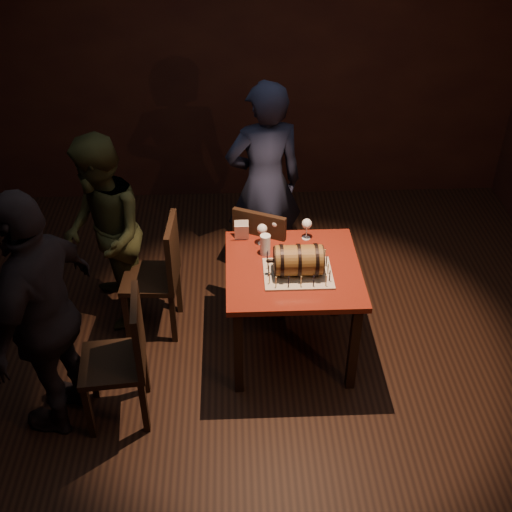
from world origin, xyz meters
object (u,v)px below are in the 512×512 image
Objects in this scene: barrel_cake at (298,260)px; person_left_rear at (104,234)px; pint_of_ale at (265,245)px; chair_left_front at (125,354)px; person_left_front at (45,316)px; wine_glass_right at (307,225)px; pub_table at (293,280)px; chair_left_rear at (161,271)px; wine_glass_mid at (276,224)px; chair_back at (264,253)px; wine_glass_left at (262,230)px; person_back at (264,185)px.

barrel_cake is 1.46m from person_left_rear.
pint_of_ale is 0.16× the size of chair_left_front.
person_left_front is (-1.33, -0.70, 0.02)m from pint_of_ale.
pub_table is at bearing -109.99° from wine_glass_right.
chair_left_front is at bearing -153.27° from pub_table.
person_left_front reaches higher than chair_left_rear.
wine_glass_mid is 0.38m from chair_back.
pint_of_ale is at bearing -82.81° from wine_glass_left.
wine_glass_left is 0.32m from wine_glass_right.
barrel_cake is 0.32m from pint_of_ale.
person_back is 1.13× the size of person_left_rear.
chair_left_rear reaches higher than pub_table.
chair_left_front is (-0.90, -0.71, -0.30)m from pint_of_ale.
person_back is at bearing 58.05° from chair_left_front.
wine_glass_mid is 1.07× the size of pint_of_ale.
pint_of_ale is at bearing 75.28° from person_back.
chair_left_rear is 0.62× the size of person_left_rear.
person_back is 1.29m from person_left_rear.
barrel_cake is 0.46m from wine_glass_mid.
chair_left_front reaches higher than wine_glass_mid.
person_left_front is (-1.34, -1.03, 0.32)m from chair_back.
chair_back is 0.55× the size of person_back.
wine_glass_left is at bearing -142.92° from wine_glass_mid.
person_left_front reaches higher than chair_left_front.
wine_glass_mid is at bearing 104.62° from pub_table.
pint_of_ale is (0.02, -0.12, -0.05)m from wine_glass_left.
chair_left_front is (-0.15, -0.84, 0.00)m from chair_left_rear.
pint_of_ale is 0.16× the size of chair_back.
chair_back is 0.56× the size of person_left_front.
person_back is (0.05, 0.68, -0.02)m from wine_glass_left.
pint_of_ale is 0.45m from chair_back.
person_left_front is (-1.51, -0.54, 0.20)m from pub_table.
chair_back is (-0.29, 0.15, -0.35)m from wine_glass_right.
wine_glass_right is 0.68m from person_back.
barrel_cake reaches higher than pub_table.
wine_glass_mid and wine_glass_right have the same top height.
wine_glass_left is 0.17× the size of chair_back.
person_back reaches higher than chair_left_rear.
person_back is at bearing 85.64° from wine_glass_left.
chair_left_front reaches higher than wine_glass_right.
chair_back and chair_left_rear have the same top height.
person_back reaches higher than chair_left_front.
chair_back is 1.18m from person_left_rear.
person_left_front reaches higher than pub_table.
person_back is (0.04, 0.80, 0.02)m from pint_of_ale.
person_left_rear is (-1.23, 0.09, -0.12)m from wine_glass_mid.
barrel_cake is 0.42m from wine_glass_left.
pub_table is 2.43× the size of barrel_cake.
person_left_rear is at bearing 158.56° from barrel_cake.
barrel_cake reaches higher than chair_left_rear.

